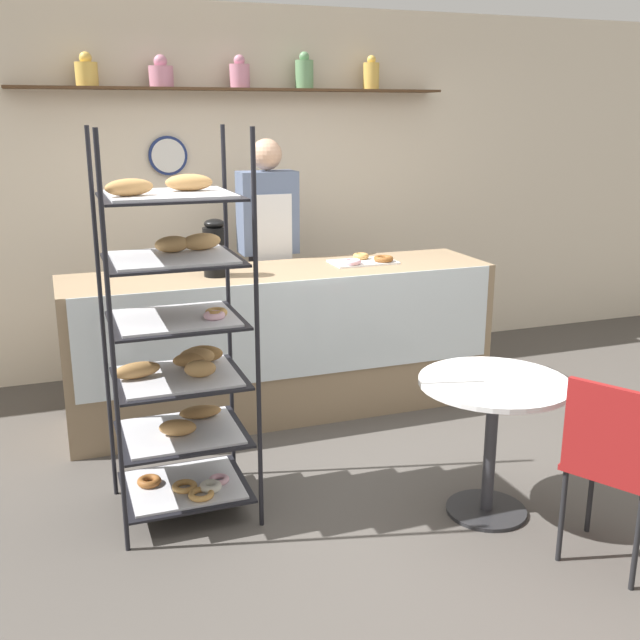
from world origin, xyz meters
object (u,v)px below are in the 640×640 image
Objects in this scene: coffee_carafe at (215,248)px; cafe_chair at (613,456)px; person_worker at (268,253)px; donut_tray_counter at (365,260)px; cafe_table at (492,414)px; pastry_rack at (179,344)px.

cafe_chair is at bearing -61.09° from coffee_carafe.
donut_tray_counter is (0.53, -0.52, 0.00)m from person_worker.
cafe_table is 1.98m from coffee_carafe.
person_worker is at bearing 60.54° from pastry_rack.
cafe_chair is at bearing -35.15° from pastry_rack.
coffee_carafe is (-1.21, 2.18, 0.60)m from cafe_chair.
coffee_carafe reaches higher than cafe_table.
cafe_chair reaches higher than cafe_table.
coffee_carafe is (-0.50, -0.58, 0.16)m from person_worker.
cafe_chair is at bearing -75.75° from person_worker.
cafe_chair is at bearing -85.51° from donut_tray_counter.
pastry_rack is 4.31× the size of donut_tray_counter.
coffee_carafe is 0.81× the size of donut_tray_counter.
person_worker is (0.92, 1.62, 0.11)m from pastry_rack.
person_worker reaches higher than donut_tray_counter.
coffee_carafe is (-0.99, 1.61, 0.60)m from cafe_table.
cafe_chair is (0.70, -2.76, -0.44)m from person_worker.
cafe_table is at bearing -77.55° from person_worker.
pastry_rack is 1.06× the size of person_worker.
cafe_table is (1.40, -0.56, -0.34)m from pastry_rack.
cafe_table is at bearing -58.43° from coffee_carafe.
donut_tray_counter reaches higher than cafe_table.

